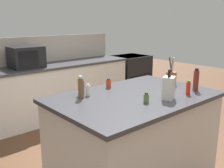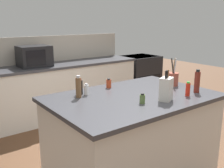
% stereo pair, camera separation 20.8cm
% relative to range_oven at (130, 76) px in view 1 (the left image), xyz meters
% --- Properties ---
extents(back_counter_run, '(2.82, 0.66, 0.94)m').
position_rel_range_oven_xyz_m(back_counter_run, '(-1.83, 0.00, 0.00)').
color(back_counter_run, beige).
rests_on(back_counter_run, ground_plane).
extents(wall_backsplash, '(2.78, 0.03, 0.46)m').
position_rel_range_oven_xyz_m(wall_backsplash, '(-1.83, 0.32, 0.70)').
color(wall_backsplash, '#B2A899').
rests_on(wall_backsplash, back_counter_run).
extents(kitchen_island, '(1.67, 1.11, 0.94)m').
position_rel_range_oven_xyz_m(kitchen_island, '(-2.13, -2.20, 0.00)').
color(kitchen_island, beige).
rests_on(kitchen_island, ground_plane).
extents(range_oven, '(0.76, 0.65, 0.92)m').
position_rel_range_oven_xyz_m(range_oven, '(0.00, 0.00, 0.00)').
color(range_oven, black).
rests_on(range_oven, ground_plane).
extents(microwave, '(0.50, 0.39, 0.33)m').
position_rel_range_oven_xyz_m(microwave, '(-2.30, 0.00, 0.64)').
color(microwave, black).
rests_on(microwave, back_counter_run).
extents(knife_block, '(0.16, 0.14, 0.29)m').
position_rel_range_oven_xyz_m(knife_block, '(-1.99, -2.51, 0.59)').
color(knife_block, beige).
rests_on(knife_block, kitchen_island).
extents(utensil_crock, '(0.12, 0.12, 0.32)m').
position_rel_range_oven_xyz_m(utensil_crock, '(-1.49, -2.17, 0.56)').
color(utensil_crock, brown).
rests_on(utensil_crock, kitchen_island).
extents(hot_sauce_bottle, '(0.04, 0.04, 0.15)m').
position_rel_range_oven_xyz_m(hot_sauce_bottle, '(-1.70, -2.54, 0.54)').
color(hot_sauce_bottle, red).
rests_on(hot_sauce_bottle, kitchen_island).
extents(spice_jar_oregano, '(0.05, 0.05, 0.10)m').
position_rel_range_oven_xyz_m(spice_jar_oregano, '(-2.23, -2.44, 0.52)').
color(spice_jar_oregano, '#567038').
rests_on(spice_jar_oregano, kitchen_island).
extents(salt_shaker, '(0.05, 0.05, 0.12)m').
position_rel_range_oven_xyz_m(salt_shaker, '(-2.49, -1.90, 0.53)').
color(salt_shaker, silver).
rests_on(salt_shaker, kitchen_island).
extents(soy_sauce_bottle, '(0.06, 0.06, 0.16)m').
position_rel_range_oven_xyz_m(soy_sauce_bottle, '(-2.53, -1.84, 0.55)').
color(soy_sauce_bottle, black).
rests_on(soy_sauce_bottle, kitchen_island).
extents(vinegar_bottle, '(0.06, 0.06, 0.24)m').
position_rel_range_oven_xyz_m(vinegar_bottle, '(-1.51, -2.51, 0.59)').
color(vinegar_bottle, maroon).
rests_on(vinegar_bottle, kitchen_island).
extents(spice_jar_paprika, '(0.06, 0.06, 0.11)m').
position_rel_range_oven_xyz_m(spice_jar_paprika, '(-2.14, -1.80, 0.52)').
color(spice_jar_paprika, '#B73D1E').
rests_on(spice_jar_paprika, kitchen_island).
extents(pepper_grinder, '(0.06, 0.06, 0.22)m').
position_rel_range_oven_xyz_m(pepper_grinder, '(-2.59, -1.92, 0.58)').
color(pepper_grinder, brown).
rests_on(pepper_grinder, kitchen_island).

